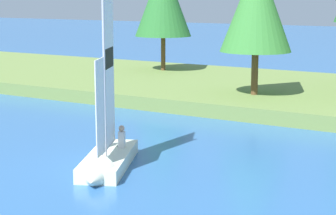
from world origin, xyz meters
TOP-DOWN VIEW (x-y plane):
  - shore_bank at (0.00, 24.83)m, footprint 80.00×13.23m
  - shoreline_tree_midleft at (0.81, 21.59)m, footprint 3.43×3.43m
  - sailboat at (0.90, 9.20)m, footprint 2.85×4.43m

SIDE VIEW (x-z plane):
  - shore_bank at x=0.00m, z-range 0.00..0.66m
  - sailboat at x=0.90m, z-range -2.84..3.87m
  - shoreline_tree_midleft at x=0.81m, z-range 1.70..8.32m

